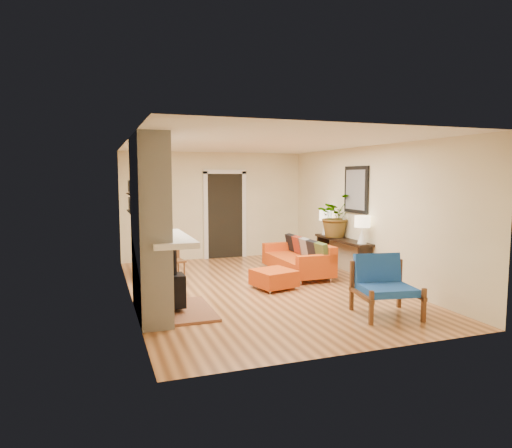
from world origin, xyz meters
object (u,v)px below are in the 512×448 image
Objects in this scene: console_table at (342,246)px; houseplant at (336,216)px; sofa at (300,258)px; lamp_far at (326,219)px; lamp_near at (362,226)px; ottoman at (274,278)px; dining_table at (159,249)px; blue_chair at (383,282)px.

houseplant reaches higher than console_table.
sofa is at bearing 167.19° from console_table.
houseplant is at bearing -91.29° from lamp_far.
lamp_near is at bearing -90.00° from console_table.
lamp_near is at bearing 0.79° from ottoman.
ottoman is 0.88× the size of houseplant.
lamp_near reaches higher than ottoman.
console_table is (0.87, -0.20, 0.25)m from sofa.
ottoman is 2.03m from lamp_near.
houseplant is at bearing 90.56° from lamp_near.
ottoman is 2.03m from console_table.
ottoman is at bearing -42.29° from dining_table.
houseplant is (0.86, 0.09, 0.86)m from sofa.
ottoman is 0.50× the size of dining_table.
houseplant is at bearing 73.79° from blue_chair.
lamp_near is 1.47m from lamp_far.
sofa is at bearing -148.34° from lamp_far.
sofa is 2.89m from blue_chair.
console_table is at bearing 71.95° from blue_chair.
sofa is at bearing -13.98° from dining_table.
sofa is 2.88m from dining_table.
lamp_far reaches higher than blue_chair.
houseplant is (3.64, -0.60, 0.63)m from dining_table.
lamp_near is (1.84, 0.03, 0.87)m from ottoman.
houseplant is (-0.01, 0.29, 0.61)m from console_table.
console_table is at bearing -88.03° from houseplant.
ottoman is at bearing -140.88° from lamp_far.
sofa is 3.54× the size of lamp_far.
lamp_far reaches higher than ottoman.
ottoman is 2.48m from dining_table.
sofa is 1.47m from lamp_near.
ottoman is 1.50× the size of lamp_far.
ottoman is 0.44× the size of console_table.
sofa is 1.22m from houseplant.
dining_table reaches higher than ottoman.
sofa is 1.37m from ottoman.
sofa is 1.18× the size of dining_table.
lamp_near is (0.00, -0.73, 0.49)m from console_table.
dining_table is 1.76× the size of houseplant.
lamp_far reaches higher than dining_table.
ottoman is (-0.97, -0.96, -0.13)m from sofa.
lamp_near is (0.87, -0.93, 0.73)m from sofa.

